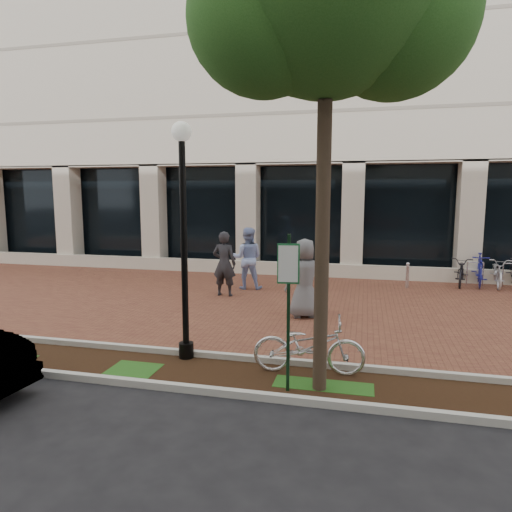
% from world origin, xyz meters
% --- Properties ---
extents(ground, '(120.00, 120.00, 0.00)m').
position_xyz_m(ground, '(0.00, 0.00, 0.00)').
color(ground, black).
rests_on(ground, ground).
extents(brick_plaza, '(40.00, 9.00, 0.01)m').
position_xyz_m(brick_plaza, '(0.00, 0.00, 0.01)').
color(brick_plaza, brown).
rests_on(brick_plaza, ground).
extents(planting_strip, '(40.00, 1.50, 0.01)m').
position_xyz_m(planting_strip, '(0.00, -5.25, 0.01)').
color(planting_strip, black).
rests_on(planting_strip, ground).
extents(curb_plaza_side, '(40.00, 0.12, 0.12)m').
position_xyz_m(curb_plaza_side, '(0.00, -4.50, 0.06)').
color(curb_plaza_side, '#BAB9AF').
rests_on(curb_plaza_side, ground).
extents(curb_street_side, '(40.00, 0.12, 0.12)m').
position_xyz_m(curb_street_side, '(0.00, -6.00, 0.06)').
color(curb_street_side, '#BAB9AF').
rests_on(curb_street_side, ground).
extents(near_office_building, '(40.00, 12.12, 16.00)m').
position_xyz_m(near_office_building, '(0.00, 10.47, 10.05)').
color(near_office_building, beige).
rests_on(near_office_building, ground).
extents(parking_sign, '(0.34, 0.07, 2.50)m').
position_xyz_m(parking_sign, '(1.35, -5.61, 1.58)').
color(parking_sign, '#12331B').
rests_on(parking_sign, ground).
extents(lamppost, '(0.36, 0.36, 4.37)m').
position_xyz_m(lamppost, '(-0.76, -4.60, 2.47)').
color(lamppost, black).
rests_on(lamppost, ground).
extents(locked_bicycle, '(1.98, 0.84, 1.01)m').
position_xyz_m(locked_bicycle, '(1.59, -4.81, 0.50)').
color(locked_bicycle, silver).
rests_on(locked_bicycle, ground).
extents(pedestrian_left, '(0.73, 0.49, 1.97)m').
position_xyz_m(pedestrian_left, '(-1.64, 0.61, 0.99)').
color(pedestrian_left, '#25252A').
rests_on(pedestrian_left, ground).
extents(pedestrian_mid, '(1.05, 0.86, 2.01)m').
position_xyz_m(pedestrian_mid, '(-1.22, 1.78, 1.00)').
color(pedestrian_mid, '#91A5D9').
rests_on(pedestrian_mid, ground).
extents(pedestrian_right, '(1.11, 0.88, 1.99)m').
position_xyz_m(pedestrian_right, '(1.03, -1.23, 1.00)').
color(pedestrian_right, slate).
rests_on(pedestrian_right, ground).
extents(bollard, '(0.12, 0.12, 0.86)m').
position_xyz_m(bollard, '(3.86, 3.11, 0.44)').
color(bollard, silver).
rests_on(bollard, ground).
extents(bike_rack_cluster, '(3.07, 1.98, 1.10)m').
position_xyz_m(bike_rack_cluster, '(6.79, 4.01, 0.51)').
color(bike_rack_cluster, black).
rests_on(bike_rack_cluster, ground).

